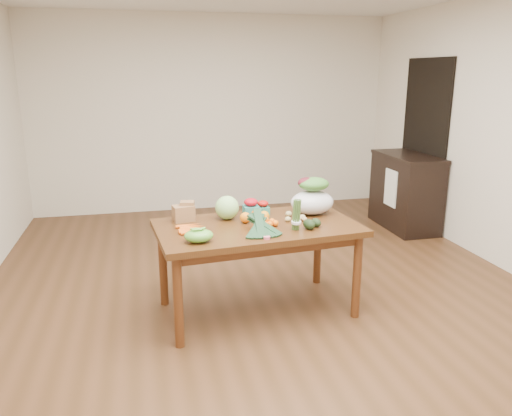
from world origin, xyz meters
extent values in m
plane|color=#53331C|center=(0.00, 0.00, 0.00)|extent=(6.00, 6.00, 0.00)
cube|color=beige|center=(0.00, 3.00, 1.35)|extent=(5.00, 0.02, 2.70)
cube|color=#44250F|center=(-0.13, -0.34, 0.38)|extent=(1.68, 1.04, 0.75)
cube|color=black|center=(2.48, 1.60, 1.05)|extent=(0.02, 1.00, 2.10)
cube|color=black|center=(2.22, 1.49, 0.47)|extent=(0.52, 1.02, 0.94)
cube|color=white|center=(1.96, 1.40, 0.55)|extent=(0.02, 0.28, 0.45)
sphere|color=#A0DD7F|center=(-0.34, -0.12, 0.85)|extent=(0.20, 0.20, 0.20)
sphere|color=orange|center=(-0.22, -0.27, 0.79)|extent=(0.09, 0.09, 0.09)
sphere|color=#FF630F|center=(-0.11, -0.20, 0.79)|extent=(0.09, 0.09, 0.09)
sphere|color=orange|center=(-0.05, -0.25, 0.79)|extent=(0.09, 0.09, 0.09)
ellipsoid|color=#65B43C|center=(-0.64, -0.65, 0.80)|extent=(0.21, 0.16, 0.10)
ellipsoid|color=tan|center=(0.13, -0.31, 0.77)|extent=(0.05, 0.04, 0.04)
ellipsoid|color=#D9BF7D|center=(0.22, -0.32, 0.77)|extent=(0.06, 0.05, 0.05)
ellipsoid|color=#CBBB75|center=(0.26, -0.29, 0.77)|extent=(0.05, 0.05, 0.04)
ellipsoid|color=tan|center=(0.18, -0.17, 0.77)|extent=(0.06, 0.05, 0.05)
ellipsoid|color=tan|center=(0.27, -0.33, 0.77)|extent=(0.04, 0.04, 0.04)
ellipsoid|color=black|center=(0.23, -0.54, 0.79)|extent=(0.11, 0.14, 0.08)
ellipsoid|color=black|center=(0.31, -0.49, 0.78)|extent=(0.09, 0.12, 0.07)
camera|label=1|loc=(-1.00, -4.06, 1.94)|focal=35.00mm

